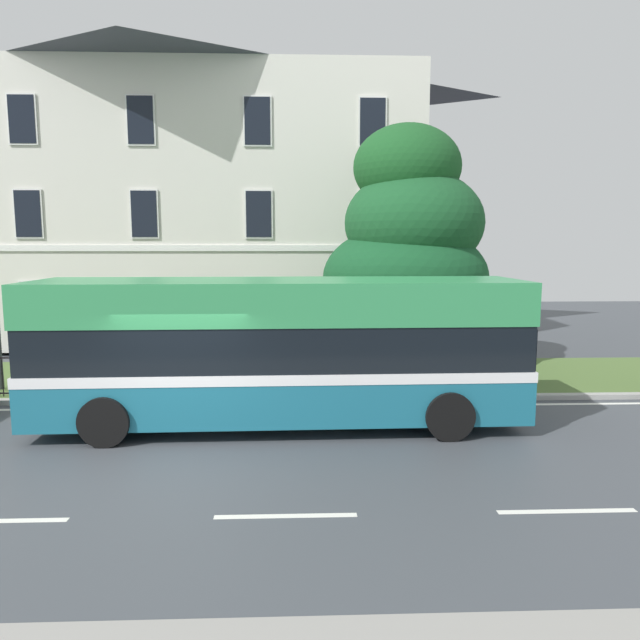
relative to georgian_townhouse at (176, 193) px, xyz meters
name	(u,v)px	position (x,y,z in m)	size (l,w,h in m)	color
ground_plane	(180,452)	(2.90, -14.48, -5.90)	(60.00, 56.00, 0.18)	#3F4349
georgian_townhouse	(176,193)	(0.00, 0.00, 0.00)	(19.25, 10.52, 11.47)	silver
iron_verge_railing	(88,375)	(0.00, -10.89, -5.26)	(13.21, 0.04, 0.97)	black
evergreen_tree	(408,265)	(8.26, -8.19, -2.71)	(4.76, 5.01, 7.14)	#423328
single_decker_bus	(281,349)	(4.72, -12.92, -4.27)	(10.02, 2.74, 3.05)	#1C677F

